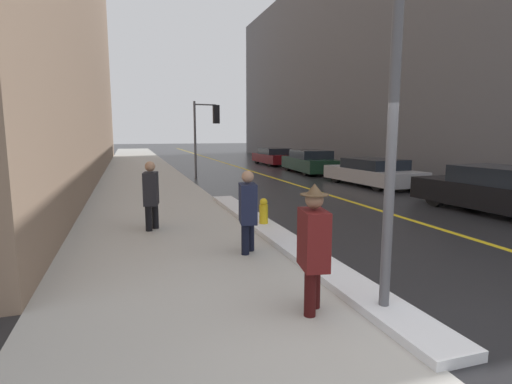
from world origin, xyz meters
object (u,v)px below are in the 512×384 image
Objects in this scene: traffic_light_near at (208,123)px; pedestrian_trailing at (313,243)px; parked_car_dark_green at (310,162)px; pedestrian_with_shoulder_bag at (151,192)px; parked_car_silver at (373,172)px; fire_hydrant at (264,214)px; pedestrian_nearside at (248,208)px; parked_car_maroon at (274,157)px; lamp_post at (395,80)px; parked_car_black at (502,191)px.

pedestrian_trailing is (-1.77, -15.50, -1.79)m from traffic_light_near.
pedestrian_with_shoulder_bag is at bearing 145.10° from parked_car_dark_green.
traffic_light_near is 0.78× the size of parked_car_silver.
fire_hydrant is at bearing 126.85° from parked_car_silver.
parked_car_maroon is (7.54, 19.09, -0.28)m from pedestrian_nearside.
parked_car_dark_green reaches higher than parked_car_silver.
parked_car_maroon is 18.60m from fire_hydrant.
pedestrian_with_shoulder_bag reaches higher than fire_hydrant.
lamp_post is 0.97× the size of parked_car_silver.
pedestrian_trailing is 0.32× the size of parked_car_dark_green.
parked_car_dark_green is (7.52, 13.27, -0.24)m from pedestrian_nearside.
parked_car_maroon is (9.09, 16.76, -0.30)m from pedestrian_with_shoulder_bag.
parked_car_maroon is (6.69, 21.95, -2.19)m from lamp_post.
parked_car_black is (7.53, 3.95, -0.26)m from pedestrian_trailing.
pedestrian_trailing is 1.05× the size of pedestrian_nearside.
lamp_post reaches higher than pedestrian_trailing.
traffic_light_near reaches higher than parked_car_maroon.
traffic_light_near reaches higher than pedestrian_nearside.
parked_car_silver is 0.94× the size of parked_car_dark_green.
parked_car_black is 0.98× the size of parked_car_dark_green.
pedestrian_trailing is 0.36× the size of parked_car_maroon.
lamp_post reaches higher than pedestrian_nearside.
parked_car_maroon is at bearing 4.54° from parked_car_dark_green.
traffic_light_near is at bearing 98.06° from parked_car_dark_green.
traffic_light_near is 2.44× the size of pedestrian_nearside.
parked_car_dark_green is (-0.06, 11.88, -0.01)m from parked_car_black.
parked_car_maroon reaches higher than fire_hydrant.
pedestrian_nearside is 0.31× the size of parked_car_black.
parked_car_maroon reaches higher than parked_car_silver.
parked_car_black is 6.71m from fire_hydrant.
lamp_post is 8.24m from parked_car_black.
pedestrian_nearside is (-1.82, -12.94, -1.82)m from traffic_light_near.
pedestrian_trailing reaches higher than parked_car_silver.
parked_car_maroon is (0.02, 5.83, -0.04)m from parked_car_dark_green.
lamp_post reaches higher than traffic_light_near.
traffic_light_near reaches higher than parked_car_dark_green.
parked_car_maroon is (7.49, 21.65, -0.31)m from pedestrian_trailing.
parked_car_dark_green is at bearing -3.55° from traffic_light_near.
traffic_light_near is at bearing 136.15° from parked_car_maroon.
pedestrian_with_shoulder_bag reaches higher than parked_car_dark_green.
fire_hydrant is (0.84, 4.28, -0.52)m from pedestrian_trailing.
pedestrian_nearside is at bearing -104.85° from traffic_light_near.
pedestrian_with_shoulder_bag is at bearing -152.05° from pedestrian_trailing.
pedestrian_with_shoulder_bag is 2.57m from fire_hydrant.
pedestrian_nearside is 2.80m from pedestrian_with_shoulder_bag.
lamp_post is 0.94× the size of parked_car_black.
parked_car_black reaches higher than fire_hydrant.
traffic_light_near reaches higher than pedestrian_trailing.
lamp_post is 1.04× the size of parked_car_maroon.
parked_car_dark_green is (9.07, 10.93, -0.26)m from pedestrian_with_shoulder_bag.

